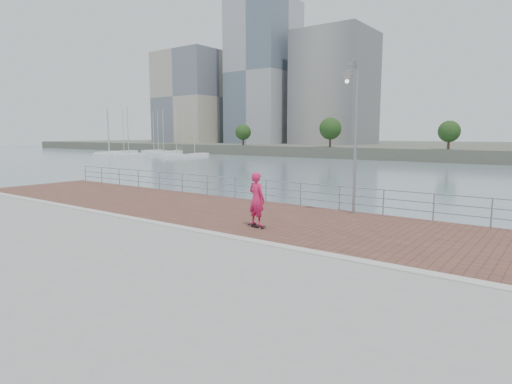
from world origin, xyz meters
The scene contains 9 objects.
water centered at (0.00, 0.00, -2.00)m, with size 400.00×400.00×0.00m, color slate.
seawall centered at (0.00, -5.00, -1.00)m, with size 40.00×24.00×2.00m, color gray.
brick_lane centered at (0.00, 3.60, 0.01)m, with size 40.00×6.80×0.02m, color brown.
curb centered at (0.00, 0.00, 0.03)m, with size 40.00×0.40×0.06m, color #B7B5AD.
guardrail centered at (0.00, 7.00, 0.69)m, with size 39.06×0.06×1.13m.
street_lamp centered at (1.95, 6.05, 4.40)m, with size 0.45×1.31×6.20m.
skateboard centered at (0.22, 1.74, 0.09)m, with size 0.78×0.30×0.09m.
skateboarder centered at (0.22, 1.74, 1.09)m, with size 0.72×0.47×1.97m, color #D01B50.
marina centered at (-79.82, 62.81, -1.47)m, with size 29.29×32.11×11.74m.
Camera 1 is at (9.48, -10.73, 3.47)m, focal length 30.00 mm.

